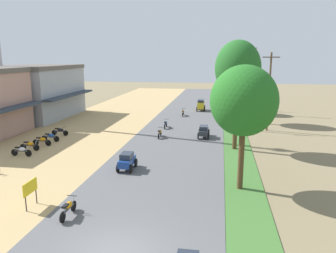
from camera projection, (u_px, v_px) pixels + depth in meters
shophouse_mid at (37, 92)px, 43.56m from camera, size 9.40×12.31×6.90m
parked_motorbike_third at (21, 150)px, 26.74m from camera, size 1.80×0.54×0.94m
parked_motorbike_fourth at (30, 145)px, 28.37m from camera, size 1.80×0.54×0.94m
parked_motorbike_fifth at (42, 140)px, 29.90m from camera, size 1.80×0.54×0.94m
parked_motorbike_sixth at (51, 137)px, 31.34m from camera, size 1.80×0.54×0.94m
parked_motorbike_seventh at (60, 131)px, 33.71m from camera, size 1.80×0.54×0.94m
street_signboard at (30, 189)px, 17.57m from camera, size 0.06×1.30×1.50m
median_tree_nearest at (244, 101)px, 19.21m from camera, size 3.97×3.97×7.56m
median_tree_second at (238, 69)px, 27.56m from camera, size 3.84×3.84×9.36m
median_tree_third at (237, 60)px, 39.73m from camera, size 3.91×3.91×9.81m
median_tree_fourth at (233, 75)px, 46.70m from camera, size 3.38×3.38×7.13m
streetlamp_near at (237, 92)px, 36.09m from camera, size 3.16×0.20×7.19m
streetlamp_mid at (232, 81)px, 50.26m from camera, size 3.16×0.20×7.38m
streetlamp_far at (230, 75)px, 64.36m from camera, size 3.16×0.20×7.73m
utility_pole_near at (249, 78)px, 46.38m from camera, size 1.80×0.20×9.66m
utility_pole_far at (269, 91)px, 35.45m from camera, size 1.80×0.20×8.46m
car_hatchback_blue at (127, 160)px, 23.53m from camera, size 1.04×2.00×1.23m
car_sedan_charcoal at (204, 131)px, 32.87m from camera, size 1.10×2.26×1.19m
car_van_yellow at (201, 104)px, 48.94m from camera, size 1.19×2.41×1.67m
motorbike_ahead_second at (68, 207)px, 16.63m from camera, size 0.54×1.80×0.94m
motorbike_ahead_third at (160, 132)px, 32.90m from camera, size 0.54×1.80×0.94m
motorbike_ahead_fourth at (166, 124)px, 37.23m from camera, size 0.54×1.80×0.94m
motorbike_ahead_fifth at (183, 112)px, 44.74m from camera, size 0.54×1.80×0.94m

